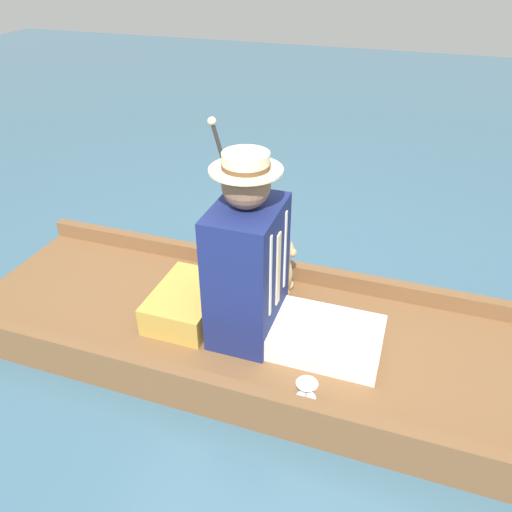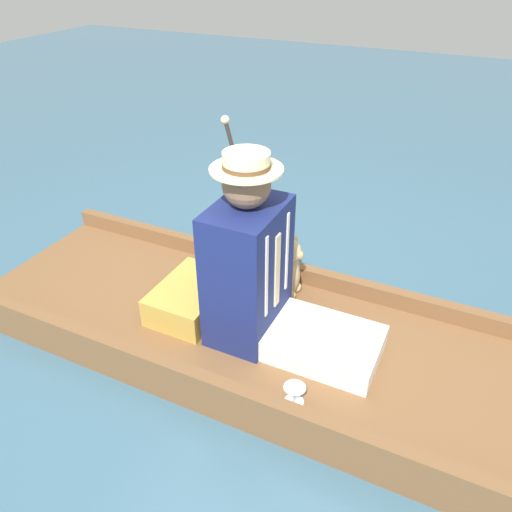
{
  "view_description": "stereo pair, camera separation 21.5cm",
  "coord_description": "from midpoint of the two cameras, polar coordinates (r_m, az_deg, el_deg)",
  "views": [
    {
      "loc": [
        1.75,
        0.66,
        1.71
      ],
      "look_at": [
        0.03,
        0.07,
        0.54
      ],
      "focal_mm": 35.0,
      "sensor_mm": 36.0,
      "label": 1
    },
    {
      "loc": [
        1.66,
        0.86,
        1.71
      ],
      "look_at": [
        0.03,
        0.07,
        0.54
      ],
      "focal_mm": 35.0,
      "sensor_mm": 36.0,
      "label": 2
    }
  ],
  "objects": [
    {
      "name": "punt_boat",
      "position": [
        2.48,
        -3.88,
        -8.74
      ],
      "size": [
        0.97,
        2.8,
        0.21
      ],
      "color": "brown",
      "rests_on": "ground_plane"
    },
    {
      "name": "ground_plane",
      "position": [
        2.53,
        -3.82,
        -9.9
      ],
      "size": [
        16.0,
        16.0,
        0.0
      ],
      "primitive_type": "plane",
      "color": "#385B70"
    },
    {
      "name": "seated_person",
      "position": [
        2.2,
        -2.1,
        -2.33
      ],
      "size": [
        0.4,
        0.77,
        0.89
      ],
      "rotation": [
        0.0,
        0.0,
        0.14
      ],
      "color": "white",
      "rests_on": "punt_boat"
    },
    {
      "name": "walking_cane",
      "position": [
        2.54,
        -5.19,
        7.39
      ],
      "size": [
        0.04,
        0.26,
        0.88
      ],
      "color": "#2D2823",
      "rests_on": "punt_boat"
    },
    {
      "name": "teddy_bear",
      "position": [
        2.56,
        0.55,
        -1.32
      ],
      "size": [
        0.24,
        0.14,
        0.34
      ],
      "color": "tan",
      "rests_on": "punt_boat"
    },
    {
      "name": "seat_cushion",
      "position": [
        2.5,
        -10.31,
        -5.33
      ],
      "size": [
        0.44,
        0.31,
        0.15
      ],
      "color": "#B7933D",
      "rests_on": "punt_boat"
    },
    {
      "name": "wine_glass",
      "position": [
        2.07,
        2.77,
        -14.98
      ],
      "size": [
        0.09,
        0.09,
        0.09
      ],
      "color": "silver",
      "rests_on": "punt_boat"
    }
  ]
}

